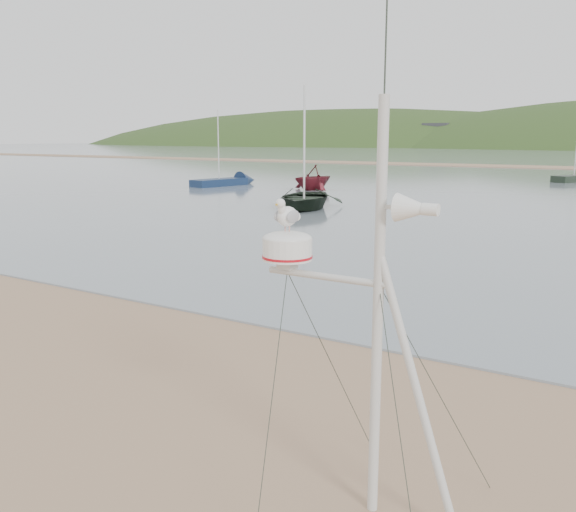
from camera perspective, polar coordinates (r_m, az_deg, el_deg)
The scene contains 5 objects.
ground at distance 8.51m, azimuth -18.12°, elevation -13.34°, with size 560.00×560.00×0.00m, color #916F53.
mast_rig at distance 5.71m, azimuth 7.46°, elevation -13.09°, with size 2.04×2.18×4.60m.
boat_dark at distance 29.43m, azimuth 1.53°, elevation 9.05°, with size 3.38×0.98×4.74m, color black.
boat_red at distance 40.07m, azimuth 2.36°, elevation 8.42°, with size 2.69×1.64×3.12m, color maroon.
sailboat_blue_near at distance 44.67m, azimuth -5.14°, elevation 6.99°, with size 2.33×5.86×5.71m.
Camera 1 is at (6.10, -4.85, 3.44)m, focal length 38.00 mm.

